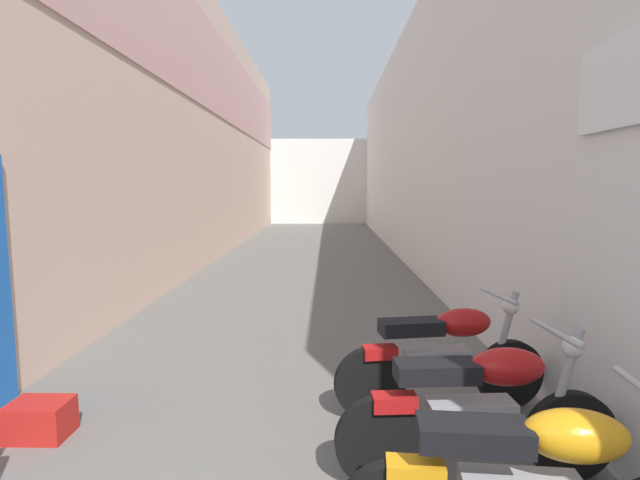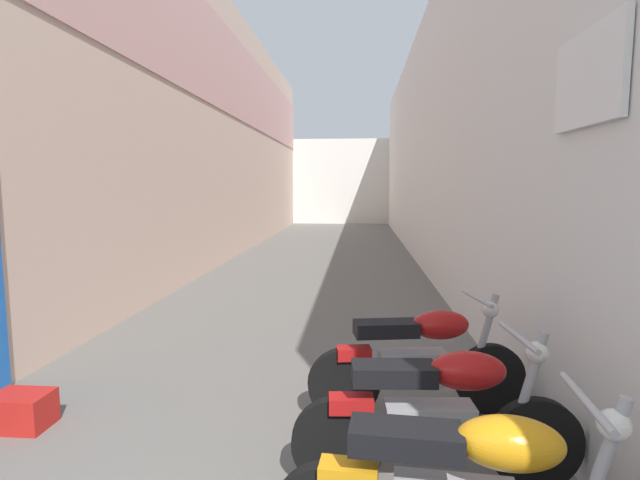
{
  "view_description": "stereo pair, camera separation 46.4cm",
  "coord_description": "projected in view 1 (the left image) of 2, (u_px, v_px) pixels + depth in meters",
  "views": [
    {
      "loc": [
        0.49,
        -0.26,
        1.93
      ],
      "look_at": [
        0.37,
        6.95,
        1.11
      ],
      "focal_mm": 27.08,
      "sensor_mm": 36.0,
      "label": 1
    },
    {
      "loc": [
        0.96,
        -0.24,
        1.93
      ],
      "look_at": [
        0.37,
        6.95,
        1.11
      ],
      "focal_mm": 27.08,
      "sensor_mm": 36.0,
      "label": 2
    }
  ],
  "objects": [
    {
      "name": "motorcycle_fourth",
      "position": [
        443.0,
        355.0,
        4.08
      ],
      "size": [
        1.84,
        0.58,
        1.04
      ],
      "color": "black",
      "rests_on": "ground"
    },
    {
      "name": "building_right",
      "position": [
        412.0,
        145.0,
        12.14
      ],
      "size": [
        0.45,
        24.23,
        5.89
      ],
      "color": "silver",
      "rests_on": "ground"
    },
    {
      "name": "motorcycle_third",
      "position": [
        479.0,
        409.0,
        3.1
      ],
      "size": [
        1.85,
        0.58,
        1.04
      ],
      "color": "black",
      "rests_on": "ground"
    },
    {
      "name": "building_left",
      "position": [
        206.0,
        127.0,
        12.14
      ],
      "size": [
        0.45,
        24.23,
        6.71
      ],
      "color": "beige",
      "rests_on": "ground"
    },
    {
      "name": "ground_plane",
      "position": [
        306.0,
        274.0,
        10.54
      ],
      "size": [
        40.23,
        40.23,
        0.0
      ],
      "primitive_type": "plane",
      "color": "#66635E"
    },
    {
      "name": "plastic_crate",
      "position": [
        40.0,
        419.0,
        3.71
      ],
      "size": [
        0.44,
        0.32,
        0.28
      ],
      "primitive_type": "cube",
      "color": "red",
      "rests_on": "ground"
    },
    {
      "name": "building_far_end",
      "position": [
        319.0,
        182.0,
        25.32
      ],
      "size": [
        7.82,
        2.0,
        4.26
      ],
      "primitive_type": "cube",
      "color": "silver",
      "rests_on": "ground"
    }
  ]
}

